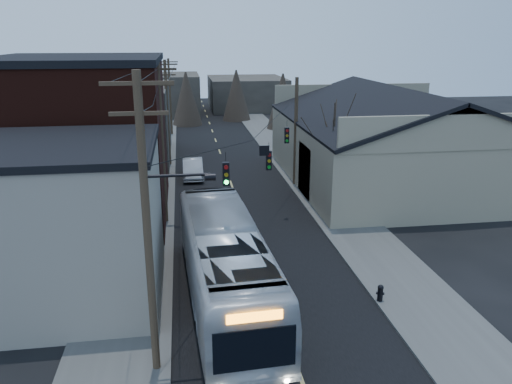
% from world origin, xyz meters
% --- Properties ---
extents(road_surface, '(9.00, 110.00, 0.02)m').
position_xyz_m(road_surface, '(0.00, 30.00, 0.01)').
color(road_surface, black).
rests_on(road_surface, ground).
extents(sidewalk_left, '(4.00, 110.00, 0.12)m').
position_xyz_m(sidewalk_left, '(-6.50, 30.00, 0.06)').
color(sidewalk_left, '#474744').
rests_on(sidewalk_left, ground).
extents(sidewalk_right, '(4.00, 110.00, 0.12)m').
position_xyz_m(sidewalk_right, '(6.50, 30.00, 0.06)').
color(sidewalk_right, '#474744').
rests_on(sidewalk_right, ground).
extents(building_clapboard, '(8.00, 8.00, 7.00)m').
position_xyz_m(building_clapboard, '(-9.00, 9.00, 3.50)').
color(building_clapboard, gray).
rests_on(building_clapboard, ground).
extents(building_brick, '(10.00, 12.00, 10.00)m').
position_xyz_m(building_brick, '(-10.00, 20.00, 5.00)').
color(building_brick, black).
rests_on(building_brick, ground).
extents(building_left_far, '(9.00, 14.00, 7.00)m').
position_xyz_m(building_left_far, '(-9.50, 36.00, 3.50)').
color(building_left_far, '#322E28').
rests_on(building_left_far, ground).
extents(warehouse, '(16.16, 20.60, 7.73)m').
position_xyz_m(warehouse, '(13.00, 25.00, 2.70)').
color(warehouse, gray).
rests_on(warehouse, ground).
extents(building_far_left, '(10.00, 12.00, 6.00)m').
position_xyz_m(building_far_left, '(-6.00, 65.00, 3.00)').
color(building_far_left, '#322E28').
rests_on(building_far_left, ground).
extents(building_far_right, '(12.00, 14.00, 5.00)m').
position_xyz_m(building_far_right, '(7.00, 70.00, 2.50)').
color(building_far_right, '#322E28').
rests_on(building_far_right, ground).
extents(bare_tree, '(0.40, 0.40, 7.20)m').
position_xyz_m(bare_tree, '(6.50, 20.00, 3.60)').
color(bare_tree, black).
rests_on(bare_tree, ground).
extents(utility_lines, '(11.24, 45.28, 10.50)m').
position_xyz_m(utility_lines, '(-3.11, 24.14, 4.95)').
color(utility_lines, '#382B1E').
rests_on(utility_lines, ground).
extents(bus, '(3.84, 13.50, 3.72)m').
position_xyz_m(bus, '(-2.10, 7.54, 1.86)').
color(bus, silver).
rests_on(bus, ground).
extents(parked_car, '(1.67, 4.74, 1.56)m').
position_xyz_m(parked_car, '(-3.00, 28.51, 0.78)').
color(parked_car, '#A5A7AC').
rests_on(parked_car, ground).
extents(fire_hydrant, '(0.38, 0.27, 0.78)m').
position_xyz_m(fire_hydrant, '(4.70, 6.31, 0.54)').
color(fire_hydrant, black).
rests_on(fire_hydrant, sidewalk_right).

